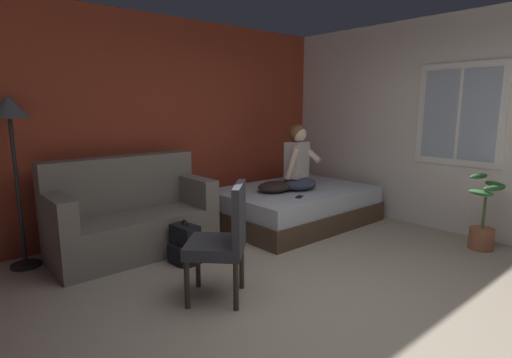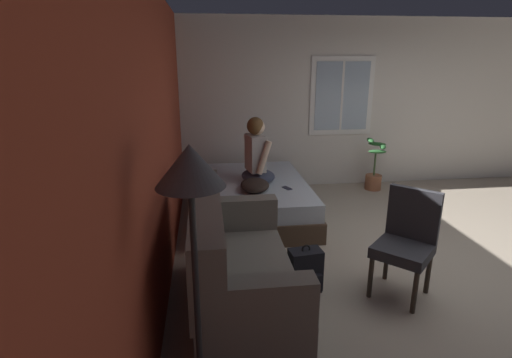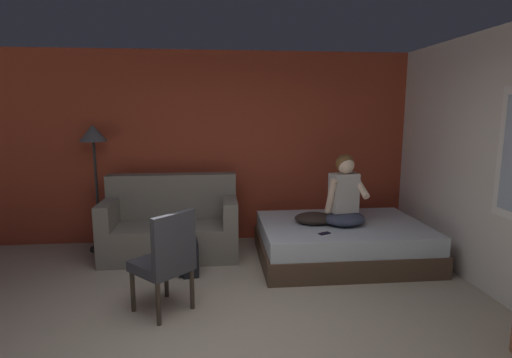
# 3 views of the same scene
# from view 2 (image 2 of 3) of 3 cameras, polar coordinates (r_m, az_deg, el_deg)

# --- Properties ---
(ground_plane) EXTENTS (40.00, 40.00, 0.00)m
(ground_plane) POSITION_cam_2_polar(r_m,az_deg,el_deg) (4.85, 26.54, -10.56)
(ground_plane) COLOR tan
(wall_back_accent) EXTENTS (10.61, 0.16, 2.70)m
(wall_back_accent) POSITION_cam_2_polar(r_m,az_deg,el_deg) (3.63, -14.61, 4.50)
(wall_back_accent) COLOR #993823
(wall_back_accent) RESTS_ON ground
(wall_side_with_window) EXTENTS (0.19, 7.38, 2.70)m
(wall_side_with_window) POSITION_cam_2_polar(r_m,az_deg,el_deg) (6.94, 14.96, 10.37)
(wall_side_with_window) COLOR silver
(wall_side_with_window) RESTS_ON ground
(bed) EXTENTS (2.08, 1.49, 0.48)m
(bed) POSITION_cam_2_polar(r_m,az_deg,el_deg) (5.48, -0.56, -2.80)
(bed) COLOR #4C3828
(bed) RESTS_ON ground
(couch) EXTENTS (1.70, 0.83, 1.04)m
(couch) POSITION_cam_2_polar(r_m,az_deg,el_deg) (3.42, -3.06, -13.02)
(couch) COLOR slate
(couch) RESTS_ON ground
(side_chair) EXTENTS (0.65, 0.65, 0.98)m
(side_chair) POSITION_cam_2_polar(r_m,az_deg,el_deg) (3.87, 20.67, -8.08)
(side_chair) COLOR #382D23
(side_chair) RESTS_ON ground
(person_seated) EXTENTS (0.60, 0.53, 0.88)m
(person_seated) POSITION_cam_2_polar(r_m,az_deg,el_deg) (5.30, 0.13, 3.29)
(person_seated) COLOR #383D51
(person_seated) RESTS_ON bed
(backpack) EXTENTS (0.26, 0.32, 0.46)m
(backpack) POSITION_cam_2_polar(r_m,az_deg,el_deg) (3.84, 7.08, -12.90)
(backpack) COLOR black
(backpack) RESTS_ON ground
(throw_pillow) EXTENTS (0.50, 0.39, 0.14)m
(throw_pillow) POSITION_cam_2_polar(r_m,az_deg,el_deg) (5.03, -0.18, -0.87)
(throw_pillow) COLOR #2D231E
(throw_pillow) RESTS_ON bed
(cell_phone) EXTENTS (0.16, 0.13, 0.01)m
(cell_phone) POSITION_cam_2_polar(r_m,az_deg,el_deg) (5.14, 4.44, -1.29)
(cell_phone) COLOR black
(cell_phone) RESTS_ON bed
(floor_lamp) EXTENTS (0.36, 0.36, 1.70)m
(floor_lamp) POSITION_cam_2_polar(r_m,az_deg,el_deg) (2.07, -9.21, -2.40)
(floor_lamp) COLOR black
(floor_lamp) RESTS_ON ground
(potted_plant) EXTENTS (0.39, 0.37, 0.85)m
(potted_plant) POSITION_cam_2_polar(r_m,az_deg,el_deg) (6.79, 16.53, 1.02)
(potted_plant) COLOR #995B3D
(potted_plant) RESTS_ON ground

